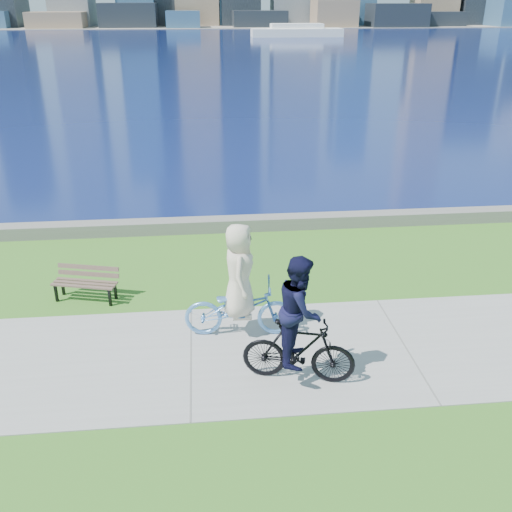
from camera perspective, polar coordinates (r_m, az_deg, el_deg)
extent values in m
plane|color=#326B1C|center=(10.59, -6.53, -10.14)|extent=(320.00, 320.00, 0.00)
cube|color=#979792|center=(10.59, -6.53, -10.09)|extent=(80.00, 3.50, 0.02)
cube|color=slate|center=(16.02, -6.48, 3.06)|extent=(90.00, 0.50, 0.35)
cube|color=#0B1849|center=(80.95, -6.34, 20.14)|extent=(320.00, 131.00, 0.01)
cube|color=gray|center=(138.85, -6.33, 21.93)|extent=(320.00, 30.00, 0.12)
cube|color=#856B52|center=(132.61, -19.28, 21.37)|extent=(11.23, 7.79, 3.17)
cube|color=black|center=(132.16, -12.62, 22.43)|extent=(11.65, 8.22, 4.82)
cube|color=navy|center=(129.43, -7.30, 22.43)|extent=(6.91, 7.44, 3.37)
cube|color=black|center=(131.97, 0.33, 22.63)|extent=(11.38, 8.14, 3.31)
cube|color=#856B52|center=(132.67, 7.81, 22.88)|extent=(8.82, 8.23, 5.33)
cube|color=black|center=(135.03, 13.91, 22.33)|extent=(11.90, 7.83, 4.70)
cube|color=black|center=(141.29, 18.08, 21.61)|extent=(8.90, 6.38, 3.03)
cube|color=navy|center=(146.01, 24.12, 21.48)|extent=(7.79, 8.22, 6.36)
cube|color=white|center=(100.26, 4.08, 21.40)|extent=(14.78, 4.22, 1.27)
cube|color=white|center=(100.21, 4.10, 21.97)|extent=(8.45, 3.17, 0.74)
cube|color=black|center=(12.98, -19.35, -3.54)|extent=(0.06, 0.06, 0.39)
cube|color=black|center=(12.47, -14.41, -4.05)|extent=(0.06, 0.06, 0.39)
cube|color=black|center=(13.22, -18.75, -2.92)|extent=(0.06, 0.06, 0.39)
cube|color=black|center=(12.72, -13.88, -3.39)|extent=(0.06, 0.06, 0.39)
cube|color=brown|center=(12.62, -17.05, -2.94)|extent=(1.36, 0.44, 0.03)
cube|color=brown|center=(12.73, -16.79, -2.66)|extent=(1.36, 0.44, 0.03)
cube|color=brown|center=(12.84, -16.54, -2.38)|extent=(1.36, 0.44, 0.03)
cube|color=brown|center=(12.87, -16.41, -1.73)|extent=(1.35, 0.40, 0.10)
cube|color=brown|center=(12.83, -16.44, -1.09)|extent=(1.35, 0.40, 0.10)
imported|color=#5E9CE5|center=(10.92, -1.65, -5.27)|extent=(0.91, 2.17, 1.11)
imported|color=white|center=(10.54, -1.70, -1.50)|extent=(0.66, 0.95, 1.84)
imported|color=black|center=(9.69, 4.28, -9.44)|extent=(1.01, 1.98, 1.14)
imported|color=black|center=(9.27, 4.43, -5.36)|extent=(0.90, 1.05, 1.87)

